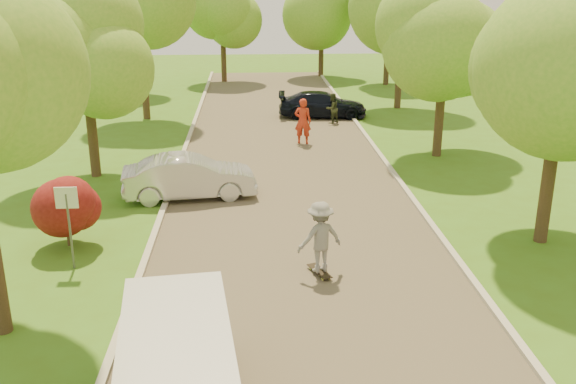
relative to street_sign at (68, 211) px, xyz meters
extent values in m
plane|color=#406919|center=(5.80, -4.00, -1.56)|extent=(100.00, 100.00, 0.00)
cube|color=#4C4438|center=(5.80, 4.00, -1.56)|extent=(8.00, 60.00, 0.01)
cube|color=#B2AD9E|center=(1.75, 4.00, -1.50)|extent=(0.18, 60.00, 0.12)
cube|color=#B2AD9E|center=(9.85, 4.00, -1.50)|extent=(0.18, 60.00, 0.12)
cylinder|color=#59595E|center=(0.00, 0.00, -0.56)|extent=(0.06, 0.06, 2.00)
cube|color=white|center=(0.00, 0.00, 0.34)|extent=(0.55, 0.04, 0.55)
cylinder|color=#382619|center=(-0.50, 1.50, -1.21)|extent=(0.12, 0.12, 0.70)
sphere|color=#590F0F|center=(-0.50, 1.50, -0.46)|extent=(1.70, 1.70, 1.70)
cylinder|color=#382619|center=(-1.20, 8.00, 0.01)|extent=(0.36, 0.36, 3.15)
sphere|color=#5A9829|center=(-1.20, 8.00, 2.85)|extent=(4.20, 4.20, 4.20)
sphere|color=#5A9829|center=(-0.57, 8.00, 3.48)|extent=(3.15, 3.15, 3.15)
cylinder|color=#382619|center=(-0.80, 18.00, 0.35)|extent=(0.36, 0.36, 3.83)
sphere|color=#5A9829|center=(-0.80, 18.00, 3.70)|extent=(4.80, 4.80, 4.80)
cylinder|color=#382619|center=(12.60, 1.00, 0.35)|extent=(0.36, 0.36, 3.83)
sphere|color=#5A9829|center=(12.60, 1.00, 3.76)|extent=(5.00, 5.00, 5.00)
cylinder|color=#382619|center=(12.20, 10.00, 0.12)|extent=(0.36, 0.36, 3.38)
sphere|color=#5A9829|center=(12.20, 10.00, 3.13)|extent=(4.40, 4.40, 4.40)
sphere|color=#5A9829|center=(12.86, 10.00, 3.79)|extent=(3.30, 3.30, 3.30)
cylinder|color=#382619|center=(12.80, 20.00, 0.46)|extent=(0.36, 0.36, 4.05)
sphere|color=#5A9829|center=(12.80, 20.00, 4.05)|extent=(5.20, 5.20, 5.20)
cylinder|color=#382619|center=(-3.20, 26.00, 0.24)|extent=(0.36, 0.36, 3.60)
sphere|color=#5A9829|center=(-3.20, 26.00, 3.54)|extent=(5.00, 5.00, 5.00)
cylinder|color=#382619|center=(13.80, 28.00, 0.35)|extent=(0.36, 0.36, 3.83)
sphere|color=#5A9829|center=(13.80, 28.00, 3.76)|extent=(5.00, 5.00, 5.00)
cylinder|color=#382619|center=(2.80, 30.00, 0.12)|extent=(0.36, 0.36, 3.38)
sphere|color=#5A9829|center=(2.80, 30.00, 3.25)|extent=(4.80, 4.80, 4.80)
cylinder|color=#382619|center=(9.80, 32.00, 0.24)|extent=(0.36, 0.36, 3.60)
sphere|color=#5A9829|center=(9.80, 32.00, 3.54)|extent=(5.00, 5.00, 5.00)
cube|color=white|center=(3.30, -6.28, -0.63)|extent=(2.29, 4.66, 1.54)
cube|color=black|center=(3.27, -6.05, -0.26)|extent=(2.16, 3.37, 0.51)
cylinder|color=black|center=(2.34, -4.89, -1.26)|extent=(0.29, 0.64, 0.62)
cylinder|color=black|center=(3.91, -4.70, -1.26)|extent=(0.29, 0.64, 0.62)
imported|color=silver|center=(2.50, 5.31, -0.84)|extent=(4.54, 2.08, 1.44)
imported|color=black|center=(8.33, 17.82, -0.90)|extent=(4.67, 2.13, 1.33)
cube|color=black|center=(6.19, -0.76, -1.46)|extent=(0.57, 0.96, 0.02)
cylinder|color=#BFCC4C|center=(6.15, -0.42, -1.52)|extent=(0.05, 0.08, 0.07)
cylinder|color=#BFCC4C|center=(5.99, -0.48, -1.52)|extent=(0.05, 0.08, 0.07)
cylinder|color=#BFCC4C|center=(6.39, -1.04, -1.52)|extent=(0.05, 0.08, 0.07)
cylinder|color=#BFCC4C|center=(6.23, -1.10, -1.52)|extent=(0.05, 0.08, 0.07)
imported|color=gray|center=(6.19, -0.76, -0.54)|extent=(1.33, 1.05, 1.80)
imported|color=#B62D1B|center=(6.84, 12.29, -0.56)|extent=(0.83, 0.64, 2.02)
imported|color=#29301C|center=(8.64, 16.30, -0.81)|extent=(0.93, 0.89, 1.51)
camera|label=1|loc=(4.54, -15.13, 5.52)|focal=40.00mm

